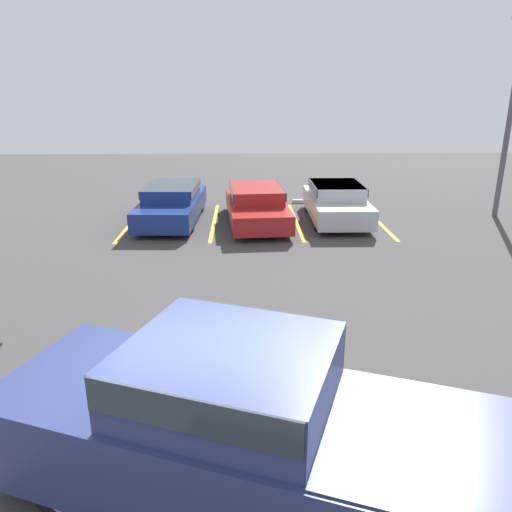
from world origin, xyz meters
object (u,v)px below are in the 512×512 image
(pickup_truck, at_px, (257,432))
(parked_sedan_c, at_px, (336,201))
(wheel_stop_curb, at_px, (317,201))
(parked_sedan_b, at_px, (256,204))
(parked_sedan_a, at_px, (172,202))

(pickup_truck, xyz_separation_m, parked_sedan_c, (3.08, 12.28, -0.27))
(pickup_truck, height_order, wheel_stop_curb, pickup_truck)
(parked_sedan_b, bearing_deg, wheel_stop_curb, 136.38)
(parked_sedan_b, xyz_separation_m, wheel_stop_curb, (2.51, 3.04, -0.59))
(parked_sedan_b, distance_m, parked_sedan_c, 2.76)
(pickup_truck, distance_m, wheel_stop_curb, 15.30)
(parked_sedan_a, bearing_deg, wheel_stop_curb, 118.43)
(parked_sedan_a, relative_size, parked_sedan_c, 1.12)
(pickup_truck, bearing_deg, wheel_stop_curb, 99.75)
(parked_sedan_c, bearing_deg, parked_sedan_a, -90.52)
(pickup_truck, distance_m, parked_sedan_c, 12.67)
(parked_sedan_a, height_order, parked_sedan_b, parked_sedan_a)
(parked_sedan_b, bearing_deg, pickup_truck, -5.73)
(pickup_truck, xyz_separation_m, parked_sedan_a, (-2.52, 12.38, -0.29))
(wheel_stop_curb, bearing_deg, parked_sedan_b, -129.52)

